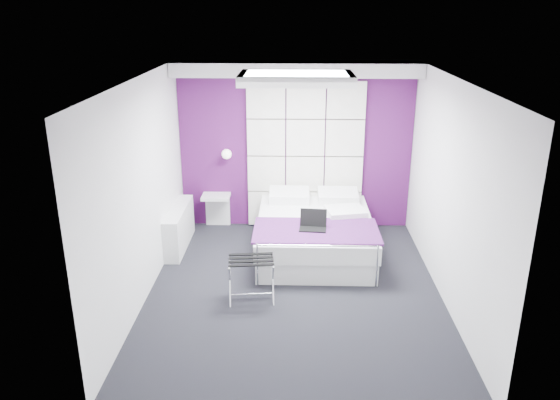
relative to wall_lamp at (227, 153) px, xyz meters
The scene contains 15 objects.
floor 2.61m from the wall_lamp, 62.99° to the right, with size 4.40×4.40×0.00m, color black.
ceiling 2.69m from the wall_lamp, 62.99° to the right, with size 4.40×4.40×0.00m, color white.
wall_back 1.06m from the wall_lamp, ahead, with size 3.60×3.60×0.00m, color white.
wall_left 2.19m from the wall_lamp, 110.01° to the right, with size 4.40×4.40×0.00m, color white.
wall_right 3.52m from the wall_lamp, 35.86° to the right, with size 4.40×4.40×0.00m, color white.
accent_wall 1.06m from the wall_lamp, ahead, with size 3.58×0.02×2.58m, color #49114B.
soffit 1.66m from the wall_lamp, ahead, with size 3.58×0.50×0.20m, color silver.
headboard 1.20m from the wall_lamp, ahead, with size 1.80×0.08×2.30m, color silver, non-canonical shape.
skylight 2.24m from the wall_lamp, 54.28° to the right, with size 1.36×0.86×0.12m, color white, non-canonical shape.
wall_lamp is the anchor object (origin of this frame).
radiator 1.35m from the wall_lamp, 130.10° to the right, with size 0.22×1.20×0.60m, color silver.
bed 1.86m from the wall_lamp, 34.58° to the right, with size 1.66×2.00×0.70m.
nightstand 0.71m from the wall_lamp, 168.11° to the right, with size 0.44×0.34×0.05m, color silver.
luggage_rack 2.49m from the wall_lamp, 76.63° to the right, with size 0.53×0.39×0.52m.
laptop 1.96m from the wall_lamp, 46.36° to the right, with size 0.35×0.25×0.25m.
Camera 1 is at (-0.01, -6.01, 3.36)m, focal length 35.00 mm.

